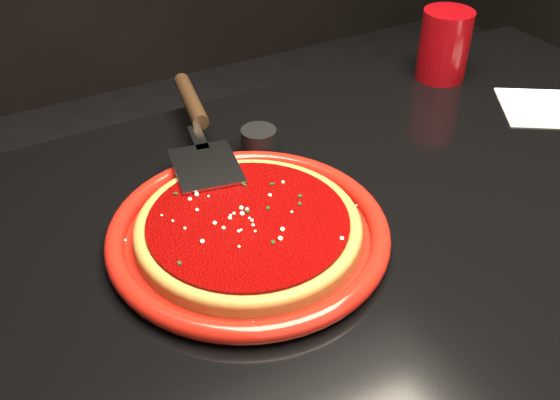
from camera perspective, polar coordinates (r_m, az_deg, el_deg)
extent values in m
cube|color=black|center=(1.09, 8.35, -17.05)|extent=(1.20, 0.80, 0.75)
cylinder|color=maroon|center=(0.76, -2.89, -2.97)|extent=(0.39, 0.39, 0.03)
cylinder|color=brown|center=(0.75, -2.90, -2.74)|extent=(0.31, 0.31, 0.01)
torus|color=brown|center=(0.75, -2.92, -2.34)|extent=(0.31, 0.31, 0.02)
cylinder|color=#690101|center=(0.75, -2.93, -2.05)|extent=(0.27, 0.27, 0.01)
cylinder|color=maroon|center=(1.15, 14.78, 13.54)|extent=(0.11, 0.11, 0.12)
cube|color=white|center=(1.12, 22.62, 7.79)|extent=(0.17, 0.17, 0.00)
cylinder|color=black|center=(0.91, -1.95, 5.36)|extent=(0.06, 0.06, 0.04)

